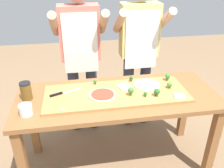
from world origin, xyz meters
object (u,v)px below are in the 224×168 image
object	(u,v)px
cook_right	(139,47)
broccoli_floret_front_right	(168,76)
broccoli_floret_back_mid	(131,91)
cook_left	(81,50)
pizza_whole_cheese_artichoke	(147,85)
broccoli_floret_front_left	(131,78)
pizza_slice_far_left	(179,96)
broccoli_floret_back_right	(170,85)
pizza_whole_tomato_red	(103,95)
broccoli_floret_center_left	(157,92)
broccoli_floret_back_left	(145,94)
cheese_crumble_a	(63,109)
cheese_crumble_b	(155,99)
prep_table	(117,105)
pizza_slice_near_right	(124,87)
cheese_crumble_c	(89,83)
sauce_jar	(26,91)
flour_cup	(26,110)
broccoli_floret_center_right	(95,81)
chefs_knife	(61,93)

from	to	relation	value
cook_right	broccoli_floret_front_right	bearing A→B (deg)	-71.35
broccoli_floret_back_mid	cook_left	size ratio (longest dim) A/B	0.05
pizza_whole_cheese_artichoke	broccoli_floret_front_left	size ratio (longest dim) A/B	4.61
pizza_slice_far_left	broccoli_floret_back_right	bearing A→B (deg)	99.93
pizza_whole_tomato_red	broccoli_floret_center_left	world-z (taller)	broccoli_floret_center_left
broccoli_floret_back_left	broccoli_floret_center_left	distance (m)	0.10
pizza_whole_tomato_red	cheese_crumble_a	size ratio (longest dim) A/B	13.55
broccoli_floret_front_left	cook_right	world-z (taller)	cook_right
broccoli_floret_back_right	cook_left	size ratio (longest dim) A/B	0.03
pizza_whole_tomato_red	cheese_crumble_b	bearing A→B (deg)	-18.79
prep_table	pizza_slice_near_right	xyz separation A→B (m)	(0.08, 0.08, 0.14)
broccoli_floret_center_left	cheese_crumble_a	size ratio (longest dim) A/B	3.96
cheese_crumble_c	sauce_jar	xyz separation A→B (m)	(-0.54, -0.15, 0.05)
broccoli_floret_back_right	sauce_jar	bearing A→B (deg)	177.18
broccoli_floret_back_right	sauce_jar	world-z (taller)	sauce_jar
pizza_slice_near_right	cheese_crumble_b	world-z (taller)	cheese_crumble_b
pizza_whole_tomato_red	prep_table	bearing A→B (deg)	12.01
pizza_whole_cheese_artichoke	cheese_crumble_b	size ratio (longest dim) A/B	18.24
pizza_whole_tomato_red	cook_left	xyz separation A→B (m)	(-0.14, 0.65, 0.18)
cheese_crumble_a	cheese_crumble_c	distance (m)	0.47
pizza_slice_near_right	pizza_whole_tomato_red	bearing A→B (deg)	-152.18
cheese_crumble_a	cook_left	distance (m)	0.86
broccoli_floret_front_right	cheese_crumble_b	bearing A→B (deg)	-125.67
broccoli_floret_back_left	cook_left	bearing A→B (deg)	124.22
broccoli_floret_back_mid	broccoli_floret_center_left	bearing A→B (deg)	-12.50
pizza_slice_near_right	broccoli_floret_back_mid	size ratio (longest dim) A/B	1.39
broccoli_floret_back_mid	cook_right	xyz separation A→B (m)	(0.25, 0.69, 0.14)
prep_table	cheese_crumble_b	world-z (taller)	cheese_crumble_b
cheese_crumble_b	flour_cup	distance (m)	1.02
broccoli_floret_back_mid	cook_right	bearing A→B (deg)	70.21
broccoli_floret_center_right	broccoli_floret_front_left	xyz separation A→B (m)	(0.34, -0.00, 0.00)
broccoli_floret_center_right	broccoli_floret_front_left	world-z (taller)	broccoli_floret_front_left
pizza_whole_cheese_artichoke	cheese_crumble_b	distance (m)	0.25
chefs_knife	broccoli_floret_center_right	distance (m)	0.33
broccoli_floret_back_left	cook_right	bearing A→B (deg)	79.84
broccoli_floret_back_left	broccoli_floret_back_mid	size ratio (longest dim) A/B	0.58
pizza_whole_tomato_red	broccoli_floret_center_right	size ratio (longest dim) A/B	5.06
prep_table	chefs_knife	size ratio (longest dim) A/B	6.65
pizza_slice_near_right	flour_cup	world-z (taller)	flour_cup
broccoli_floret_back_mid	cheese_crumble_a	world-z (taller)	broccoli_floret_back_mid
broccoli_floret_front_right	broccoli_floret_back_mid	size ratio (longest dim) A/B	0.92
pizza_whole_tomato_red	cook_left	size ratio (longest dim) A/B	0.14
cheese_crumble_b	flour_cup	xyz separation A→B (m)	(-1.02, -0.00, 0.01)
pizza_slice_near_right	cheese_crumble_c	bearing A→B (deg)	158.70
pizza_slice_near_right	broccoli_floret_front_left	size ratio (longest dim) A/B	2.05
broccoli_floret_front_left	flour_cup	distance (m)	0.97
broccoli_floret_back_left	broccoli_floret_back_mid	xyz separation A→B (m)	(-0.12, 0.04, 0.02)
cheese_crumble_a	broccoli_floret_center_left	bearing A→B (deg)	6.31
cheese_crumble_a	sauce_jar	bearing A→B (deg)	139.62
pizza_whole_tomato_red	pizza_whole_cheese_artichoke	world-z (taller)	same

